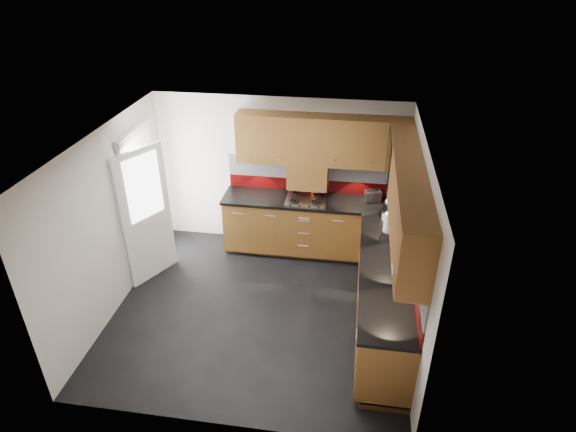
% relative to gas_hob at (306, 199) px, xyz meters
% --- Properties ---
extents(room, '(4.00, 3.80, 2.64)m').
position_rel_gas_hob_xyz_m(room, '(-0.45, -1.47, 0.54)').
color(room, black).
extents(base_cabinets, '(2.70, 3.20, 0.95)m').
position_rel_gas_hob_xyz_m(base_cabinets, '(0.62, -0.75, -0.52)').
color(base_cabinets, '#5B3114').
rests_on(base_cabinets, room).
extents(countertop, '(2.72, 3.22, 0.04)m').
position_rel_gas_hob_xyz_m(countertop, '(0.60, -0.77, -0.04)').
color(countertop, black).
rests_on(countertop, base_cabinets).
extents(backsplash, '(2.70, 3.20, 0.54)m').
position_rel_gas_hob_xyz_m(backsplash, '(0.83, -0.54, 0.25)').
color(backsplash, maroon).
rests_on(backsplash, countertop).
extents(upper_cabinets, '(2.50, 3.20, 0.72)m').
position_rel_gas_hob_xyz_m(upper_cabinets, '(0.78, -0.69, 0.88)').
color(upper_cabinets, '#5B3114').
rests_on(upper_cabinets, room).
extents(extractor_hood, '(0.60, 0.33, 0.40)m').
position_rel_gas_hob_xyz_m(extractor_hood, '(0.00, 0.17, 0.32)').
color(extractor_hood, '#5B3114').
rests_on(extractor_hood, room).
extents(glass_cabinet, '(0.32, 0.80, 0.66)m').
position_rel_gas_hob_xyz_m(glass_cabinet, '(1.26, -0.40, 0.91)').
color(glass_cabinet, black).
rests_on(glass_cabinet, room).
extents(back_door, '(0.42, 1.19, 2.04)m').
position_rel_gas_hob_xyz_m(back_door, '(-2.23, -0.72, 0.08)').
color(back_door, white).
rests_on(back_door, room).
extents(gas_hob, '(0.60, 0.53, 0.05)m').
position_rel_gas_hob_xyz_m(gas_hob, '(0.00, 0.00, 0.00)').
color(gas_hob, silver).
rests_on(gas_hob, countertop).
extents(utensil_pot, '(0.11, 0.11, 0.40)m').
position_rel_gas_hob_xyz_m(utensil_pot, '(0.11, 0.24, 0.08)').
color(utensil_pot, red).
rests_on(utensil_pot, countertop).
extents(toaster, '(0.27, 0.21, 0.17)m').
position_rel_gas_hob_xyz_m(toaster, '(0.98, 0.12, 0.07)').
color(toaster, silver).
rests_on(toaster, countertop).
extents(food_processor, '(0.19, 0.19, 0.31)m').
position_rel_gas_hob_xyz_m(food_processor, '(1.20, -0.41, 0.13)').
color(food_processor, white).
rests_on(food_processor, countertop).
extents(paper_towel, '(0.16, 0.16, 0.27)m').
position_rel_gas_hob_xyz_m(paper_towel, '(1.18, -0.74, 0.12)').
color(paper_towel, white).
rests_on(paper_towel, countertop).
extents(orange_cloth, '(0.15, 0.13, 0.01)m').
position_rel_gas_hob_xyz_m(orange_cloth, '(1.20, -0.75, -0.01)').
color(orange_cloth, red).
rests_on(orange_cloth, countertop).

